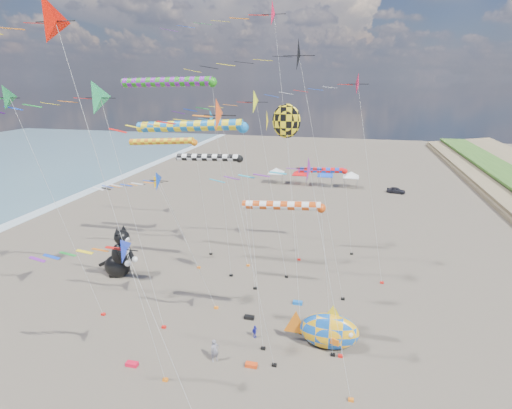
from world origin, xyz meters
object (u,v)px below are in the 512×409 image
Objects in this scene: child_green at (299,329)px; child_blue at (255,331)px; fish_inflatable at (328,331)px; cat_inflatable at (118,251)px; person_adult at (215,351)px; parked_car at (396,190)px.

child_blue is at bearing -166.50° from child_green.
cat_inflatable is at bearing 162.37° from fish_inflatable.
person_adult is 1.62× the size of child_blue.
child_blue is at bearing -179.11° from fish_inflatable.
child_blue is at bearing 15.46° from person_adult.
person_adult is 0.54× the size of parked_car.
cat_inflatable is at bearing 156.94° from child_green.
child_blue is (2.29, 3.54, -0.35)m from person_adult.
child_blue is at bearing -11.59° from cat_inflatable.
fish_inflatable reaches higher than parked_car.
cat_inflatable is 18.62m from child_blue.
person_adult is 4.23m from child_blue.
cat_inflatable is 5.21× the size of child_blue.
child_blue is (-3.51, -1.27, 0.03)m from child_green.
cat_inflatable is 0.94× the size of fish_inflatable.
child_green is at bearing 177.10° from parked_car.
person_adult reaches higher than parked_car.
child_green is at bearing -1.95° from person_adult.
person_adult is (14.64, -10.92, -2.02)m from cat_inflatable.
fish_inflatable reaches higher than person_adult.
cat_inflatable is at bearing 101.68° from person_adult.
child_blue is (16.93, -7.39, -2.37)m from cat_inflatable.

